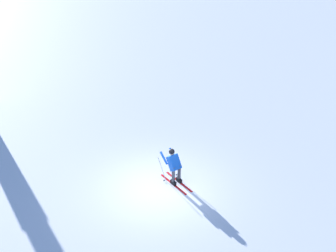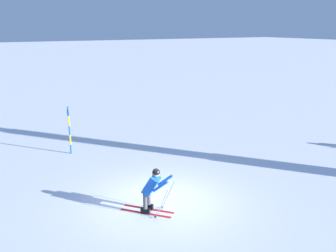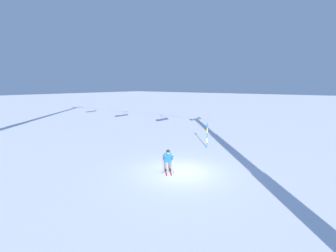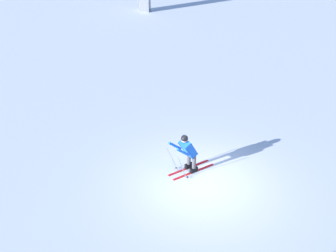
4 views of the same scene
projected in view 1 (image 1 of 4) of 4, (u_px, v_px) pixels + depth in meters
name	position (u px, v px, depth m)	size (l,w,h in m)	color
ground_plane	(157.00, 188.00, 15.35)	(260.00, 260.00, 0.00)	white
skier_carving_main	(174.00, 164.00, 15.35)	(1.49, 1.56, 1.59)	red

